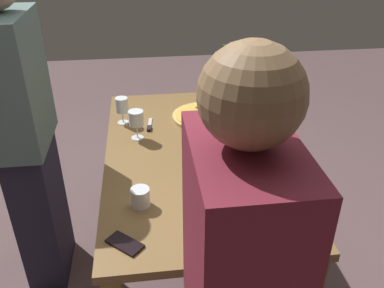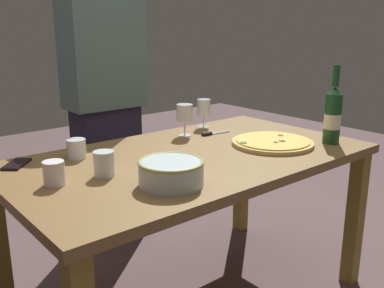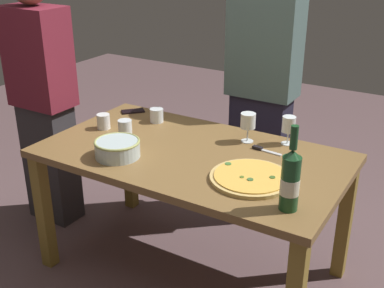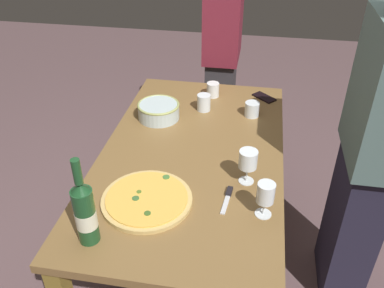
# 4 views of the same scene
# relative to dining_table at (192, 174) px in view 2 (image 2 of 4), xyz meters

# --- Properties ---
(dining_table) EXTENTS (1.60, 0.90, 0.75)m
(dining_table) POSITION_rel_dining_table_xyz_m (0.00, 0.00, 0.00)
(dining_table) COLOR brown
(dining_table) RESTS_ON ground
(pizza) EXTENTS (0.39, 0.39, 0.03)m
(pizza) POSITION_rel_dining_table_xyz_m (0.40, -0.13, 0.10)
(pizza) COLOR tan
(pizza) RESTS_ON dining_table
(serving_bowl) EXTENTS (0.24, 0.24, 0.09)m
(serving_bowl) POSITION_rel_dining_table_xyz_m (-0.30, -0.24, 0.14)
(serving_bowl) COLOR silver
(serving_bowl) RESTS_ON dining_table
(wine_bottle) EXTENTS (0.08, 0.08, 0.38)m
(wine_bottle) POSITION_rel_dining_table_xyz_m (0.64, -0.28, 0.23)
(wine_bottle) COLOR #1B4724
(wine_bottle) RESTS_ON dining_table
(wine_glass_near_pizza) EXTENTS (0.08, 0.08, 0.16)m
(wine_glass_near_pizza) POSITION_rel_dining_table_xyz_m (0.19, 0.28, 0.21)
(wine_glass_near_pizza) COLOR white
(wine_glass_near_pizza) RESTS_ON dining_table
(wine_glass_by_bottle) EXTENTS (0.07, 0.07, 0.16)m
(wine_glass_by_bottle) POSITION_rel_dining_table_xyz_m (0.39, 0.36, 0.20)
(wine_glass_by_bottle) COLOR white
(wine_glass_by_bottle) RESTS_ON dining_table
(cup_amber) EXTENTS (0.08, 0.08, 0.08)m
(cup_amber) POSITION_rel_dining_table_xyz_m (-0.42, 0.27, 0.13)
(cup_amber) COLOR white
(cup_amber) RESTS_ON dining_table
(cup_ceramic) EXTENTS (0.08, 0.08, 0.09)m
(cup_ceramic) POSITION_rel_dining_table_xyz_m (-0.62, 0.02, 0.14)
(cup_ceramic) COLOR white
(cup_ceramic) RESTS_ON dining_table
(cup_spare) EXTENTS (0.08, 0.08, 0.10)m
(cup_spare) POSITION_rel_dining_table_xyz_m (-0.44, -0.01, 0.14)
(cup_spare) COLOR white
(cup_spare) RESTS_ON dining_table
(cell_phone) EXTENTS (0.15, 0.15, 0.01)m
(cell_phone) POSITION_rel_dining_table_xyz_m (-0.65, 0.34, 0.10)
(cell_phone) COLOR black
(cell_phone) RESTS_ON dining_table
(pizza_knife) EXTENTS (0.17, 0.04, 0.02)m
(pizza_knife) POSITION_rel_dining_table_xyz_m (0.31, 0.21, 0.10)
(pizza_knife) COLOR silver
(pizza_knife) RESTS_ON dining_table
(person_host) EXTENTS (0.44, 0.24, 1.71)m
(person_host) POSITION_rel_dining_table_xyz_m (0.03, 0.83, 0.21)
(person_host) COLOR #211F31
(person_host) RESTS_ON ground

